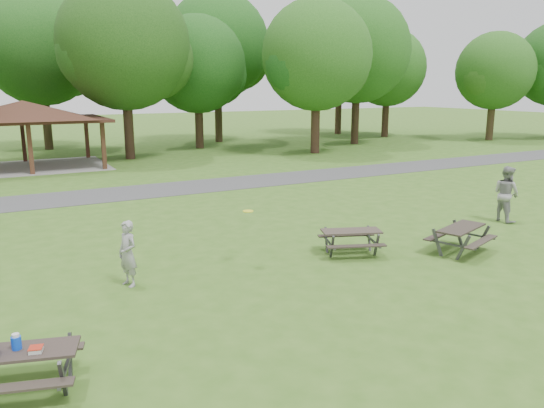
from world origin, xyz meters
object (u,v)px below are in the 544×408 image
Objects in this scene: picnic_table_middle at (351,236)px; frisbee_thrower at (128,254)px; frisbee_catcher at (506,194)px; picnic_table_near at (8,354)px.

frisbee_thrower reaches higher than picnic_table_middle.
picnic_table_near is at bearing 107.11° from frisbee_catcher.
picnic_table_near is 1.03× the size of frisbee_catcher.
picnic_table_near is at bearing -159.91° from picnic_table_middle.
picnic_table_near is at bearing -56.55° from frisbee_thrower.
frisbee_catcher is at bearing 69.11° from frisbee_thrower.
frisbee_thrower is at bearing 175.12° from picnic_table_middle.
picnic_table_near is 15.89m from frisbee_catcher.
frisbee_thrower is (-5.98, 0.51, 0.26)m from picnic_table_middle.
picnic_table_middle is 6.01m from frisbee_thrower.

